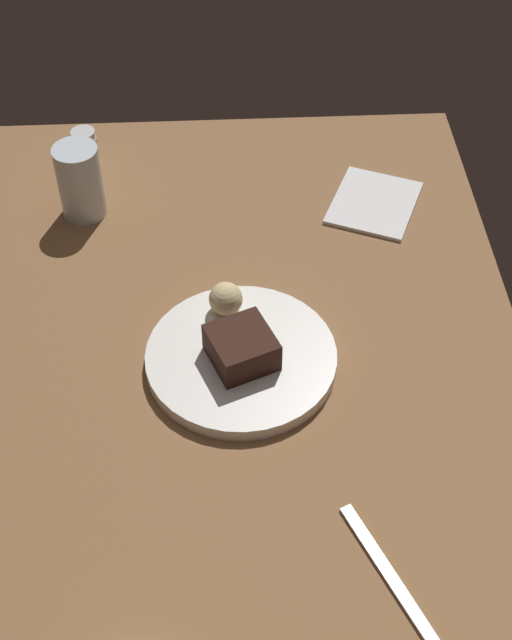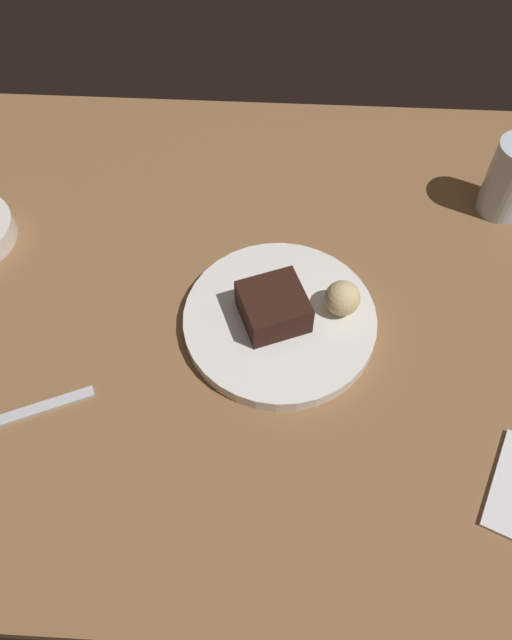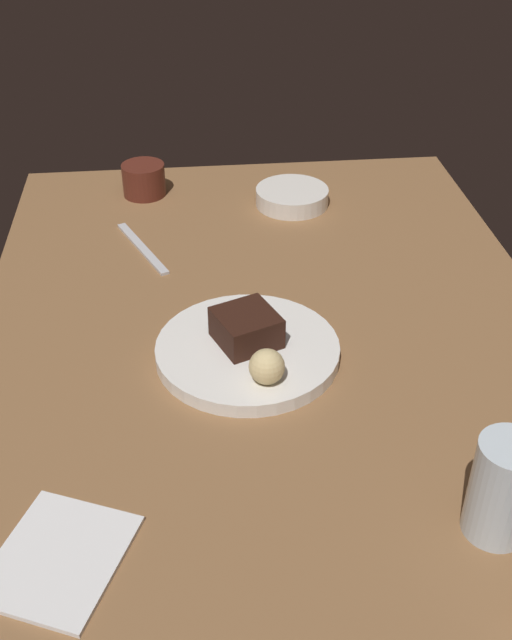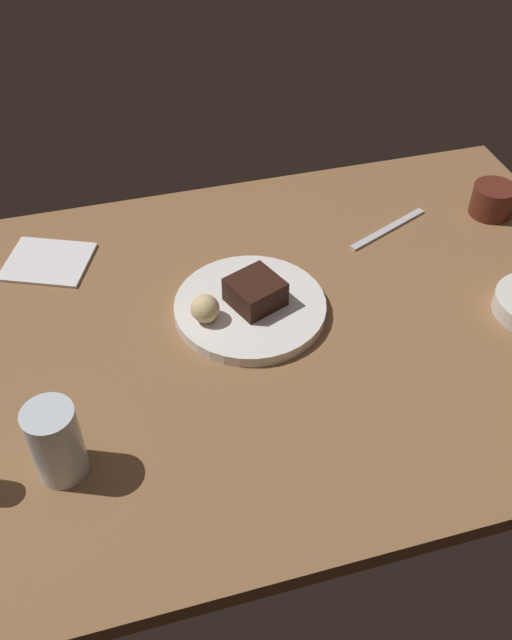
# 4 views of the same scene
# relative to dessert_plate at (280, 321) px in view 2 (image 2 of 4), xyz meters

# --- Properties ---
(dining_table) EXTENTS (1.20, 0.84, 0.03)m
(dining_table) POSITION_rel_dessert_plate_xyz_m (-0.04, 0.04, -0.02)
(dining_table) COLOR brown
(dining_table) RESTS_ON ground
(dessert_plate) EXTENTS (0.25, 0.25, 0.02)m
(dessert_plate) POSITION_rel_dessert_plate_xyz_m (0.00, 0.00, 0.00)
(dessert_plate) COLOR white
(dessert_plate) RESTS_ON dining_table
(chocolate_cake_slice) EXTENTS (0.10, 0.10, 0.04)m
(chocolate_cake_slice) POSITION_rel_dessert_plate_xyz_m (-0.01, -0.00, 0.03)
(chocolate_cake_slice) COLOR black
(chocolate_cake_slice) RESTS_ON dessert_plate
(bread_roll) EXTENTS (0.05, 0.05, 0.05)m
(bread_roll) POSITION_rel_dessert_plate_xyz_m (0.08, 0.02, 0.03)
(bread_roll) COLOR #DBC184
(bread_roll) RESTS_ON dessert_plate
(water_glass) EXTENTS (0.07, 0.07, 0.12)m
(water_glass) POSITION_rel_dessert_plate_xyz_m (0.32, 0.23, 0.05)
(water_glass) COLOR silver
(water_glass) RESTS_ON dining_table
(butter_knife) EXTENTS (0.18, 0.09, 0.01)m
(butter_knife) POSITION_rel_dessert_plate_xyz_m (-0.31, -0.15, -0.01)
(butter_knife) COLOR silver
(butter_knife) RESTS_ON dining_table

